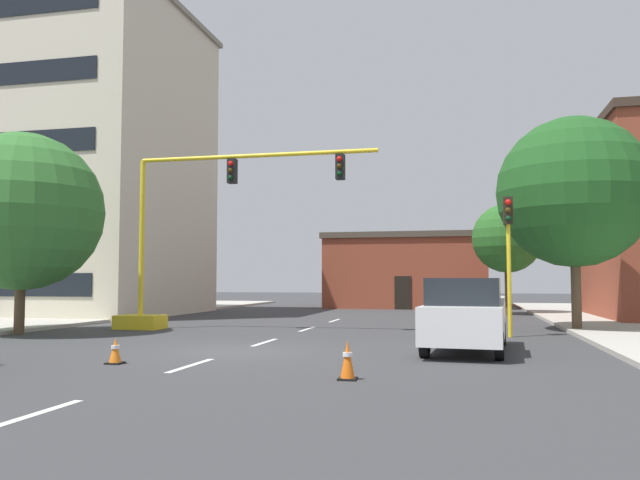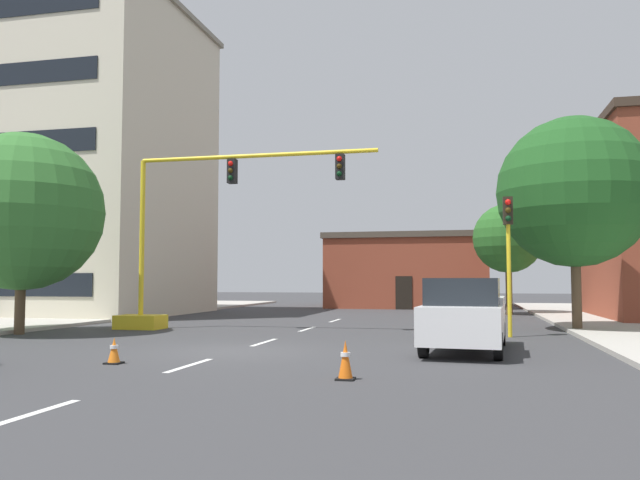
# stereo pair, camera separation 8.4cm
# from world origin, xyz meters

# --- Properties ---
(ground_plane) EXTENTS (160.00, 160.00, 0.00)m
(ground_plane) POSITION_xyz_m (0.00, 0.00, 0.00)
(ground_plane) COLOR #38383A
(sidewalk_left) EXTENTS (6.00, 56.00, 0.14)m
(sidewalk_left) POSITION_xyz_m (-12.78, 8.00, 0.07)
(sidewalk_left) COLOR #B2ADA3
(sidewalk_left) RESTS_ON ground_plane
(lane_stripe_seg_1) EXTENTS (0.16, 2.40, 0.01)m
(lane_stripe_seg_1) POSITION_xyz_m (0.00, -8.50, 0.00)
(lane_stripe_seg_1) COLOR silver
(lane_stripe_seg_1) RESTS_ON ground_plane
(lane_stripe_seg_2) EXTENTS (0.16, 2.40, 0.01)m
(lane_stripe_seg_2) POSITION_xyz_m (0.00, -3.00, 0.00)
(lane_stripe_seg_2) COLOR silver
(lane_stripe_seg_2) RESTS_ON ground_plane
(lane_stripe_seg_3) EXTENTS (0.16, 2.40, 0.01)m
(lane_stripe_seg_3) POSITION_xyz_m (0.00, 2.50, 0.00)
(lane_stripe_seg_3) COLOR silver
(lane_stripe_seg_3) RESTS_ON ground_plane
(lane_stripe_seg_4) EXTENTS (0.16, 2.40, 0.01)m
(lane_stripe_seg_4) POSITION_xyz_m (0.00, 8.00, 0.00)
(lane_stripe_seg_4) COLOR silver
(lane_stripe_seg_4) RESTS_ON ground_plane
(lane_stripe_seg_5) EXTENTS (0.16, 2.40, 0.01)m
(lane_stripe_seg_5) POSITION_xyz_m (0.00, 13.50, 0.00)
(lane_stripe_seg_5) COLOR silver
(lane_stripe_seg_5) RESTS_ON ground_plane
(building_tall_left) EXTENTS (15.25, 12.26, 17.46)m
(building_tall_left) POSITION_xyz_m (-16.81, 15.76, 8.74)
(building_tall_left) COLOR beige
(building_tall_left) RESTS_ON ground_plane
(building_brick_center) EXTENTS (11.31, 10.15, 5.19)m
(building_brick_center) POSITION_xyz_m (2.14, 30.65, 2.61)
(building_brick_center) COLOR brown
(building_brick_center) RESTS_ON ground_plane
(traffic_signal_gantry) EXTENTS (10.44, 1.20, 6.83)m
(traffic_signal_gantry) POSITION_xyz_m (-5.08, 6.61, 2.33)
(traffic_signal_gantry) COLOR yellow
(traffic_signal_gantry) RESTS_ON ground_plane
(traffic_light_pole_right) EXTENTS (0.32, 0.47, 4.80)m
(traffic_light_pole_right) POSITION_xyz_m (7.59, 6.09, 3.53)
(traffic_light_pole_right) COLOR yellow
(traffic_light_pole_right) RESTS_ON ground_plane
(tree_right_mid) EXTENTS (5.71, 5.71, 8.12)m
(tree_right_mid) POSITION_xyz_m (10.18, 8.86, 5.26)
(tree_right_mid) COLOR brown
(tree_right_mid) RESTS_ON ground_plane
(tree_left_near) EXTENTS (5.71, 5.71, 7.27)m
(tree_left_near) POSITION_xyz_m (-9.47, 3.34, 4.41)
(tree_left_near) COLOR brown
(tree_left_near) RESTS_ON ground_plane
(tree_right_far) EXTENTS (3.90, 3.90, 6.25)m
(tree_right_far) POSITION_xyz_m (8.50, 20.63, 4.28)
(tree_right_far) COLOR brown
(tree_right_far) RESTS_ON ground_plane
(pickup_truck_white) EXTENTS (2.39, 5.53, 1.99)m
(pickup_truck_white) POSITION_xyz_m (6.12, 1.33, 0.97)
(pickup_truck_white) COLOR white
(pickup_truck_white) RESTS_ON ground_plane
(traffic_cone_roadside_a) EXTENTS (0.36, 0.36, 0.61)m
(traffic_cone_roadside_a) POSITION_xyz_m (-1.83, -3.13, 0.30)
(traffic_cone_roadside_a) COLOR black
(traffic_cone_roadside_a) RESTS_ON ground_plane
(traffic_cone_roadside_b) EXTENTS (0.36, 0.36, 0.77)m
(traffic_cone_roadside_b) POSITION_xyz_m (3.84, -4.26, 0.38)
(traffic_cone_roadside_b) COLOR black
(traffic_cone_roadside_b) RESTS_ON ground_plane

